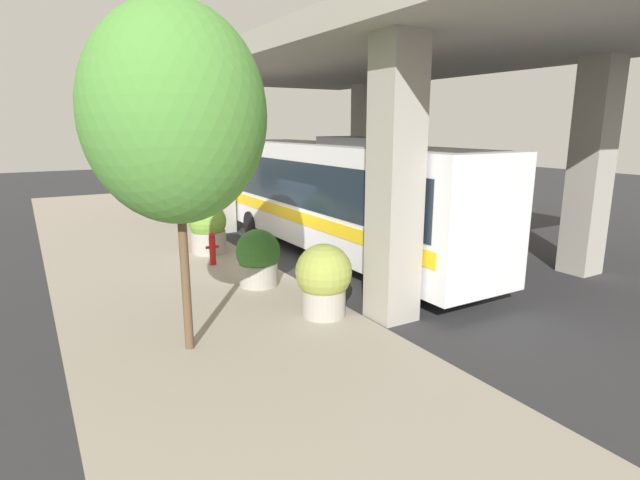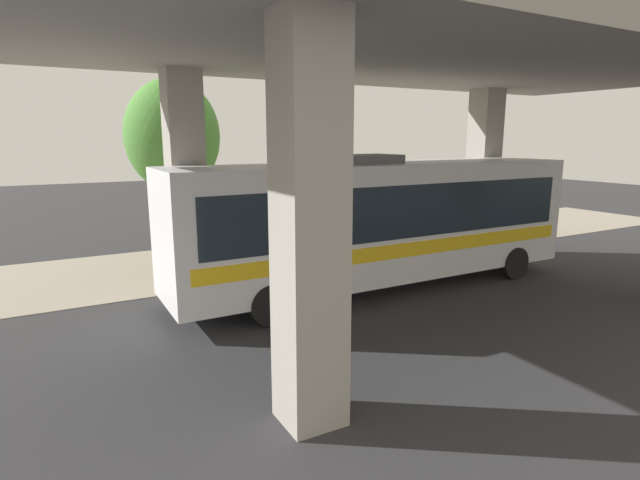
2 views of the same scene
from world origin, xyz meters
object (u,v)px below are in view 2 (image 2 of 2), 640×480
object	(u,v)px
bus	(381,217)
planter_back	(385,232)
planter_middle	(286,246)
street_tree_near	(173,136)
planter_front	(208,254)
fire_hydrant	(344,243)

from	to	relation	value
bus	planter_back	bearing A→B (deg)	141.75
planter_back	planter_middle	bearing A→B (deg)	-89.81
bus	planter_middle	xyz separation A→B (m)	(-3.42, -1.39, -1.33)
street_tree_near	bus	bearing A→B (deg)	35.02
planter_front	planter_back	xyz separation A→B (m)	(-0.38, 6.87, -0.02)
fire_hydrant	planter_back	distance (m)	1.62
planter_front	street_tree_near	world-z (taller)	street_tree_near
planter_front	planter_back	size ratio (longest dim) A/B	0.98
planter_middle	street_tree_near	size ratio (longest dim) A/B	0.24
planter_back	street_tree_near	distance (m)	8.33
bus	fire_hydrant	xyz separation A→B (m)	(-3.82, 1.16, -1.57)
planter_middle	bus	bearing A→B (deg)	22.18
planter_back	planter_front	bearing A→B (deg)	-86.84
planter_middle	planter_front	bearing A→B (deg)	-82.47
planter_front	fire_hydrant	bearing A→B (deg)	98.21
planter_back	bus	bearing A→B (deg)	-38.25
bus	street_tree_near	bearing A→B (deg)	-144.98
planter_front	planter_back	distance (m)	6.88
planter_middle	street_tree_near	bearing A→B (deg)	-133.17
bus	fire_hydrant	size ratio (longest dim) A/B	11.76
fire_hydrant	planter_middle	bearing A→B (deg)	-81.05
planter_front	planter_middle	bearing A→B (deg)	97.53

